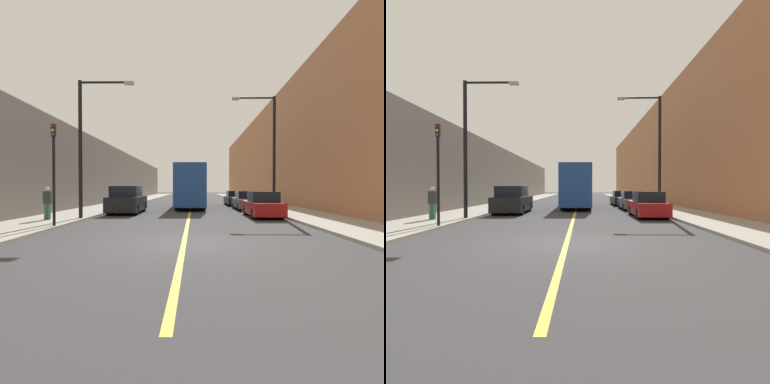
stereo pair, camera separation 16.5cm
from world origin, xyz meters
TOP-DOWN VIEW (x-y plane):
  - ground_plane at (0.00, 0.00)m, footprint 200.00×200.00m
  - sidewalk_left at (-7.28, 30.00)m, footprint 3.52×72.00m
  - sidewalk_right at (7.28, 30.00)m, footprint 3.52×72.00m
  - building_row_left at (-11.04, 30.00)m, footprint 4.00×72.00m
  - building_row_right at (11.04, 30.00)m, footprint 4.00×72.00m
  - road_center_line at (0.00, 30.00)m, footprint 0.16×72.00m
  - bus at (0.00, 17.32)m, footprint 2.41×11.30m
  - parked_suv_left at (-4.25, 10.82)m, footprint 1.99×4.46m
  - car_right_near at (4.40, 8.37)m, footprint 1.75×4.22m
  - car_right_mid at (4.48, 14.49)m, footprint 1.77×4.36m
  - car_right_far at (4.38, 20.33)m, footprint 1.84×4.74m
  - street_lamp_left at (-5.53, 6.58)m, footprint 3.01×0.24m
  - street_lamp_right at (5.55, 11.16)m, footprint 3.01×0.24m
  - traffic_light at (-5.72, 3.31)m, footprint 0.16×0.18m
  - pedestrian at (-7.25, 5.81)m, footprint 0.37×0.24m

SIDE VIEW (x-z plane):
  - ground_plane at x=0.00m, z-range 0.00..0.00m
  - road_center_line at x=0.00m, z-range 0.00..0.01m
  - sidewalk_left at x=-7.28m, z-range 0.00..0.12m
  - sidewalk_right at x=7.28m, z-range 0.00..0.12m
  - car_right_far at x=4.38m, z-range -0.06..1.38m
  - car_right_mid at x=4.48m, z-range -0.07..1.42m
  - car_right_near at x=4.40m, z-range -0.08..1.45m
  - parked_suv_left at x=-4.25m, z-range -0.07..1.79m
  - pedestrian at x=-7.25m, z-range 0.15..1.84m
  - bus at x=0.00m, z-range 0.12..3.69m
  - traffic_light at x=-5.72m, z-range 0.31..4.68m
  - building_row_left at x=-11.04m, z-range 0.00..6.49m
  - street_lamp_left at x=-5.53m, z-range 0.70..8.09m
  - street_lamp_right at x=5.55m, z-range 0.71..8.61m
  - building_row_right at x=11.04m, z-range 0.00..11.71m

